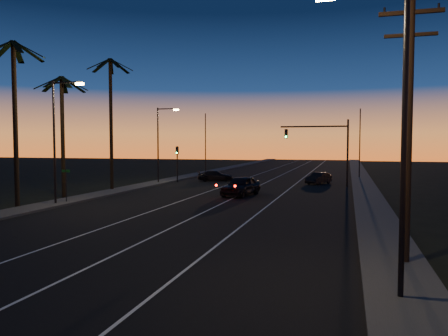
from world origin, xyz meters
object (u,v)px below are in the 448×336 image
(lead_car, at_px, (241,186))
(cross_car, at_px, (215,176))
(signal_mast, at_px, (324,141))
(right_car, at_px, (319,178))
(utility_pole, at_px, (409,121))

(lead_car, relative_size, cross_car, 1.25)
(cross_car, bearing_deg, signal_mast, -12.06)
(right_car, height_order, cross_car, right_car)
(signal_mast, xyz_separation_m, cross_car, (-12.85, 2.74, -4.15))
(right_car, xyz_separation_m, cross_car, (-12.17, 0.55, -0.01))
(lead_car, bearing_deg, utility_pole, -60.54)
(cross_car, bearing_deg, right_car, -2.59)
(utility_pole, height_order, signal_mast, utility_pole)
(signal_mast, height_order, right_car, signal_mast)
(lead_car, height_order, right_car, lead_car)
(signal_mast, relative_size, lead_car, 1.23)
(signal_mast, bearing_deg, utility_pole, -81.53)
(utility_pole, relative_size, right_car, 2.45)
(signal_mast, height_order, lead_car, signal_mast)
(utility_pole, height_order, cross_car, utility_pole)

